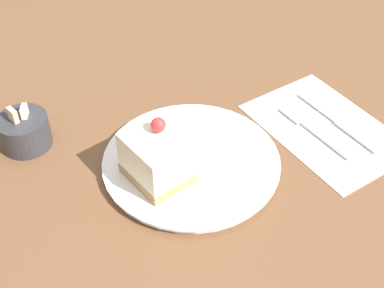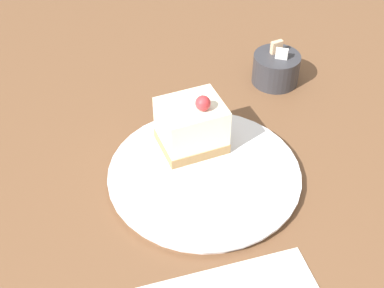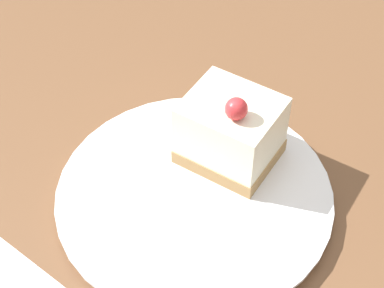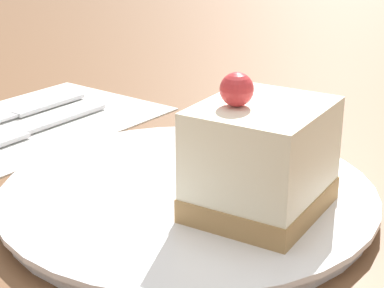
% 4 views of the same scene
% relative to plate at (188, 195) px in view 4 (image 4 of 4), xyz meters
% --- Properties ---
extents(ground_plane, '(4.00, 4.00, 0.00)m').
position_rel_plate_xyz_m(ground_plane, '(0.03, 0.00, -0.01)').
color(ground_plane, brown).
extents(plate, '(0.27, 0.27, 0.01)m').
position_rel_plate_xyz_m(plate, '(0.00, 0.00, 0.00)').
color(plate, white).
rests_on(plate, ground_plane).
extents(cake_slice, '(0.10, 0.11, 0.09)m').
position_rel_plate_xyz_m(cake_slice, '(-0.06, -0.01, 0.04)').
color(cake_slice, '#AD8451').
rests_on(cake_slice, plate).
extents(napkin, '(0.20, 0.27, 0.00)m').
position_rel_plate_xyz_m(napkin, '(0.24, -0.02, -0.01)').
color(napkin, white).
rests_on(napkin, ground_plane).
extents(fork, '(0.04, 0.15, 0.00)m').
position_rel_plate_xyz_m(fork, '(0.21, -0.01, -0.00)').
color(fork, silver).
rests_on(fork, napkin).
extents(knife, '(0.04, 0.18, 0.00)m').
position_rel_plate_xyz_m(knife, '(0.26, -0.03, -0.00)').
color(knife, silver).
rests_on(knife, napkin).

